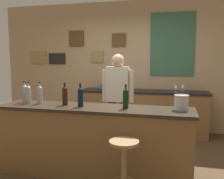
{
  "coord_description": "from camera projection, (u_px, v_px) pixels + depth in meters",
  "views": [
    {
      "loc": [
        1.05,
        -3.45,
        1.53
      ],
      "look_at": [
        0.04,
        0.45,
        1.05
      ],
      "focal_mm": 40.08,
      "sensor_mm": 36.0,
      "label": 1
    }
  ],
  "objects": [
    {
      "name": "side_counter",
      "position": [
        143.0,
        112.0,
        5.2
      ],
      "size": [
        2.6,
        0.56,
        0.9
      ],
      "color": "brown",
      "rests_on": "ground_plane"
    },
    {
      "name": "bar_counter",
      "position": [
        93.0,
        141.0,
        3.32
      ],
      "size": [
        2.59,
        0.6,
        0.92
      ],
      "color": "brown",
      "rests_on": "ground_plane"
    },
    {
      "name": "wine_glass_a",
      "position": [
        113.0,
        84.0,
        5.31
      ],
      "size": [
        0.07,
        0.07,
        0.16
      ],
      "color": "silver",
      "rests_on": "side_counter"
    },
    {
      "name": "wine_bottle_f",
      "position": [
        126.0,
        98.0,
        3.14
      ],
      "size": [
        0.07,
        0.07,
        0.31
      ],
      "color": "black",
      "rests_on": "bar_counter"
    },
    {
      "name": "wine_bottle_a",
      "position": [
        25.0,
        93.0,
        3.58
      ],
      "size": [
        0.07,
        0.07,
        0.31
      ],
      "color": "#999E99",
      "rests_on": "bar_counter"
    },
    {
      "name": "wine_bottle_d",
      "position": [
        65.0,
        95.0,
        3.37
      ],
      "size": [
        0.07,
        0.07,
        0.31
      ],
      "color": "black",
      "rests_on": "bar_counter"
    },
    {
      "name": "bar_stool",
      "position": [
        124.0,
        161.0,
        2.66
      ],
      "size": [
        0.32,
        0.32,
        0.68
      ],
      "color": "olive",
      "rests_on": "ground_plane"
    },
    {
      "name": "wine_bottle_e",
      "position": [
        80.0,
        96.0,
        3.26
      ],
      "size": [
        0.07,
        0.07,
        0.31
      ],
      "color": "black",
      "rests_on": "bar_counter"
    },
    {
      "name": "bartender",
      "position": [
        118.0,
        96.0,
        4.07
      ],
      "size": [
        0.52,
        0.21,
        1.62
      ],
      "color": "#384766",
      "rests_on": "ground_plane"
    },
    {
      "name": "wine_bottle_c",
      "position": [
        40.0,
        94.0,
        3.48
      ],
      "size": [
        0.07,
        0.07,
        0.31
      ],
      "color": "#999E99",
      "rests_on": "bar_counter"
    },
    {
      "name": "wine_glass_c",
      "position": [
        183.0,
        86.0,
        4.99
      ],
      "size": [
        0.07,
        0.07,
        0.16
      ],
      "color": "silver",
      "rests_on": "side_counter"
    },
    {
      "name": "wine_bottle_b",
      "position": [
        28.0,
        94.0,
        3.5
      ],
      "size": [
        0.07,
        0.07,
        0.31
      ],
      "color": "#999E99",
      "rests_on": "bar_counter"
    },
    {
      "name": "wine_glass_b",
      "position": [
        176.0,
        86.0,
        4.9
      ],
      "size": [
        0.07,
        0.07,
        0.16
      ],
      "color": "silver",
      "rests_on": "side_counter"
    },
    {
      "name": "coffee_mug",
      "position": [
        102.0,
        87.0,
        5.44
      ],
      "size": [
        0.12,
        0.08,
        0.09
      ],
      "color": "#336699",
      "rests_on": "side_counter"
    },
    {
      "name": "ice_bucket",
      "position": [
        181.0,
        102.0,
        3.04
      ],
      "size": [
        0.19,
        0.19,
        0.19
      ],
      "color": "#B7BABF",
      "rests_on": "bar_counter"
    },
    {
      "name": "back_wall",
      "position": [
        128.0,
        65.0,
        5.54
      ],
      "size": [
        6.0,
        0.09,
        2.8
      ],
      "color": "tan",
      "rests_on": "ground_plane"
    },
    {
      "name": "ground_plane",
      "position": [
        102.0,
        162.0,
        3.76
      ],
      "size": [
        10.0,
        10.0,
        0.0
      ],
      "primitive_type": "plane",
      "color": "#4C3823"
    }
  ]
}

